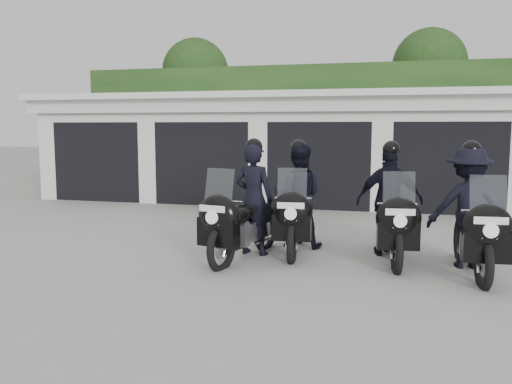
% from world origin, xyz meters
% --- Properties ---
extents(ground, '(80.00, 80.00, 0.00)m').
position_xyz_m(ground, '(0.00, 0.00, 0.00)').
color(ground, '#989792').
rests_on(ground, ground).
extents(garage_block, '(16.40, 6.80, 2.96)m').
position_xyz_m(garage_block, '(-0.00, 8.06, 1.42)').
color(garage_block, silver).
rests_on(garage_block, ground).
extents(background_vegetation, '(20.00, 3.90, 5.80)m').
position_xyz_m(background_vegetation, '(0.37, 12.92, 2.77)').
color(background_vegetation, '#183B15').
rests_on(background_vegetation, ground).
extents(police_bike_a, '(0.96, 2.22, 1.96)m').
position_xyz_m(police_bike_a, '(-0.39, 0.12, 0.78)').
color(police_bike_a, black).
rests_on(police_bike_a, ground).
extents(police_bike_b, '(0.93, 2.21, 1.92)m').
position_xyz_m(police_bike_b, '(0.29, 0.92, 0.81)').
color(police_bike_b, black).
rests_on(police_bike_b, ground).
extents(police_bike_c, '(1.11, 2.20, 1.92)m').
position_xyz_m(police_bike_c, '(1.84, 0.71, 0.81)').
color(police_bike_c, black).
rests_on(police_bike_c, ground).
extents(police_bike_d, '(1.21, 2.23, 1.94)m').
position_xyz_m(police_bike_d, '(2.97, 0.25, 0.83)').
color(police_bike_d, black).
rests_on(police_bike_d, ground).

